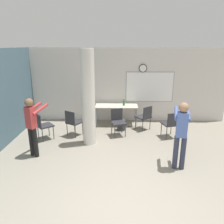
# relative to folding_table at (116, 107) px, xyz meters

# --- Properties ---
(ground_plane) EXTENTS (24.00, 24.00, 0.00)m
(ground_plane) POSITION_rel_folding_table_xyz_m (0.19, -4.54, -0.68)
(ground_plane) COLOR gray
(wall_back) EXTENTS (8.00, 0.15, 2.80)m
(wall_back) POSITION_rel_folding_table_xyz_m (0.21, 0.52, 0.72)
(wall_back) COLOR silver
(wall_back) RESTS_ON ground_plane
(support_pillar) EXTENTS (0.39, 0.39, 2.80)m
(support_pillar) POSITION_rel_folding_table_xyz_m (-0.81, -1.65, 0.72)
(support_pillar) COLOR silver
(support_pillar) RESTS_ON ground_plane
(folding_table) EXTENTS (1.56, 0.63, 0.73)m
(folding_table) POSITION_rel_folding_table_xyz_m (0.00, 0.00, 0.00)
(folding_table) COLOR beige
(folding_table) RESTS_ON ground_plane
(bottle_on_table) EXTENTS (0.07, 0.07, 0.24)m
(bottle_on_table) POSITION_rel_folding_table_xyz_m (0.27, 0.03, 0.15)
(bottle_on_table) COLOR #1E6B2D
(bottle_on_table) RESTS_ON folding_table
(waste_bin) EXTENTS (0.29, 0.29, 0.37)m
(waste_bin) POSITION_rel_folding_table_xyz_m (0.18, -0.58, -0.49)
(waste_bin) COLOR #38383D
(waste_bin) RESTS_ON ground_plane
(chair_near_pillar) EXTENTS (0.61, 0.61, 0.87)m
(chair_near_pillar) POSITION_rel_folding_table_xyz_m (-1.41, -1.13, -0.17)
(chair_near_pillar) COLOR #2D2D33
(chair_near_pillar) RESTS_ON ground_plane
(chair_table_front) EXTENTS (0.55, 0.55, 0.87)m
(chair_table_front) POSITION_rel_folding_table_xyz_m (0.05, -1.00, -0.17)
(chair_table_front) COLOR #2D2D33
(chair_table_front) RESTS_ON ground_plane
(chair_mid_room) EXTENTS (0.55, 0.55, 0.87)m
(chair_mid_room) POSITION_rel_folding_table_xyz_m (1.74, -1.22, -0.17)
(chair_mid_room) COLOR #2D2D33
(chair_mid_room) RESTS_ON ground_plane
(chair_table_right) EXTENTS (0.62, 0.62, 0.87)m
(chair_table_right) POSITION_rel_folding_table_xyz_m (0.99, -0.53, -0.17)
(chair_table_right) COLOR #2D2D33
(chair_table_right) RESTS_ON ground_plane
(chair_by_left_wall) EXTENTS (0.62, 0.62, 0.87)m
(chair_by_left_wall) POSITION_rel_folding_table_xyz_m (-2.29, -1.45, -0.17)
(chair_by_left_wall) COLOR #2D2D33
(chair_by_left_wall) RESTS_ON ground_plane
(person_watching_back) EXTENTS (0.55, 0.65, 1.60)m
(person_watching_back) POSITION_rel_folding_table_xyz_m (-2.18, -2.50, 0.27)
(person_watching_back) COLOR black
(person_watching_back) RESTS_ON ground_plane
(person_playing_side) EXTENTS (0.46, 0.68, 1.66)m
(person_playing_side) POSITION_rel_folding_table_xyz_m (1.53, -3.02, 0.30)
(person_playing_side) COLOR #2D3347
(person_playing_side) RESTS_ON ground_plane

